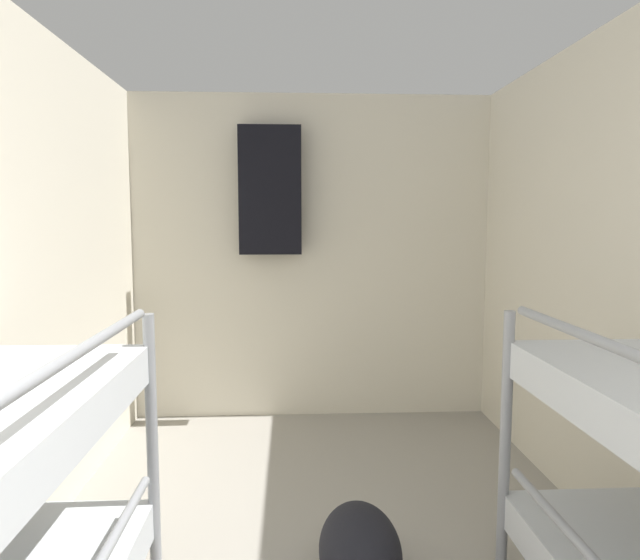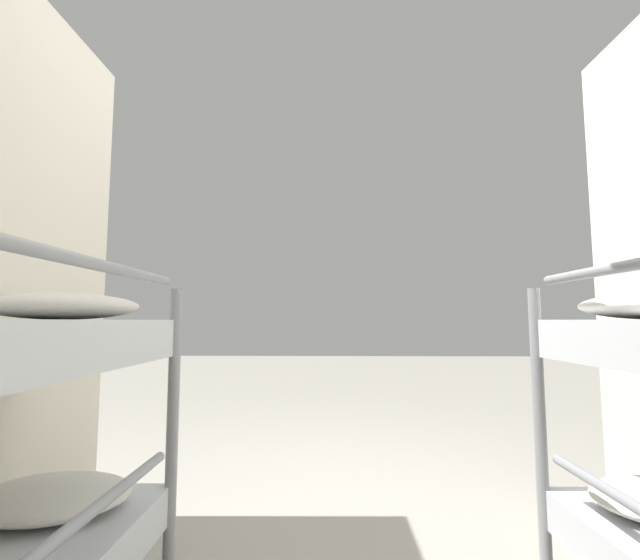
% 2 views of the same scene
% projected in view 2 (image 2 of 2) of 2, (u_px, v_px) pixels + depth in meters
% --- Properties ---
extents(ground_plane, '(20.00, 20.00, 0.00)m').
position_uv_depth(ground_plane, '(349.00, 524.00, 2.11)').
color(ground_plane, gray).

